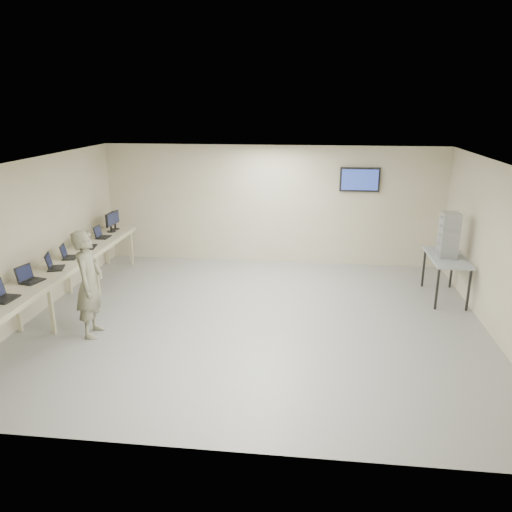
# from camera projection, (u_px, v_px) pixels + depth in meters

# --- Properties ---
(room) EXTENTS (8.01, 7.01, 2.81)m
(room) POSITION_uv_depth(u_px,v_px,m) (257.00, 244.00, 8.54)
(room) COLOR #9FA098
(room) RESTS_ON ground
(workbench) EXTENTS (0.76, 6.00, 0.90)m
(workbench) POSITION_uv_depth(u_px,v_px,m) (59.00, 269.00, 9.06)
(workbench) COLOR beige
(workbench) RESTS_ON ground
(laptop_0) EXTENTS (0.33, 0.40, 0.29)m
(laptop_0) POSITION_uv_depth(u_px,v_px,m) (1.00, 295.00, 7.46)
(laptop_0) COLOR black
(laptop_0) RESTS_ON workbench
(laptop_1) EXTENTS (0.37, 0.41, 0.28)m
(laptop_1) POSITION_uv_depth(u_px,v_px,m) (29.00, 278.00, 8.20)
(laptop_1) COLOR black
(laptop_1) RESTS_ON workbench
(laptop_2) EXTENTS (0.38, 0.41, 0.27)m
(laptop_2) POSITION_uv_depth(u_px,v_px,m) (53.00, 265.00, 8.86)
(laptop_2) COLOR black
(laptop_2) RESTS_ON workbench
(laptop_3) EXTENTS (0.34, 0.38, 0.26)m
(laptop_3) POSITION_uv_depth(u_px,v_px,m) (67.00, 255.00, 9.46)
(laptop_3) COLOR black
(laptop_3) RESTS_ON workbench
(laptop_4) EXTENTS (0.37, 0.41, 0.29)m
(laptop_4) POSITION_uv_depth(u_px,v_px,m) (86.00, 244.00, 10.16)
(laptop_4) COLOR black
(laptop_4) RESTS_ON workbench
(laptop_5) EXTENTS (0.28, 0.34, 0.26)m
(laptop_5) POSITION_uv_depth(u_px,v_px,m) (101.00, 235.00, 10.88)
(laptop_5) COLOR black
(laptop_5) RESTS_ON workbench
(monitor_near) EXTENTS (0.20, 0.45, 0.44)m
(monitor_near) POSITION_uv_depth(u_px,v_px,m) (111.00, 220.00, 11.32)
(monitor_near) COLOR black
(monitor_near) RESTS_ON workbench
(monitor_far) EXTENTS (0.19, 0.42, 0.42)m
(monitor_far) POSITION_uv_depth(u_px,v_px,m) (115.00, 219.00, 11.55)
(monitor_far) COLOR black
(monitor_far) RESTS_ON workbench
(soldier) EXTENTS (0.50, 0.70, 1.80)m
(soldier) POSITION_uv_depth(u_px,v_px,m) (89.00, 284.00, 8.13)
(soldier) COLOR slate
(soldier) RESTS_ON ground
(side_table) EXTENTS (0.67, 1.43, 0.86)m
(side_table) POSITION_uv_depth(u_px,v_px,m) (447.00, 260.00, 9.73)
(side_table) COLOR #999FA7
(side_table) RESTS_ON ground
(storage_bins) EXTENTS (0.33, 0.37, 0.87)m
(storage_bins) POSITION_uv_depth(u_px,v_px,m) (449.00, 235.00, 9.58)
(storage_bins) COLOR #AAACB0
(storage_bins) RESTS_ON side_table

